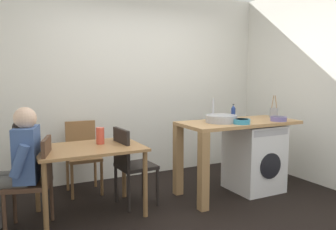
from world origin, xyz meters
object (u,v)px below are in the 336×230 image
at_px(colander, 279,119).
at_px(vase, 100,136).
at_px(washing_machine, 254,157).
at_px(bottle_tall_green, 233,112).
at_px(seated_person, 18,163).
at_px(chair_person_seat, 36,178).
at_px(chair_opposite, 130,162).
at_px(mixing_bowl, 241,121).
at_px(dining_table, 89,156).
at_px(utensil_crock, 274,113).
at_px(chair_spare_by_wall, 83,152).

xyz_separation_m(colander, vase, (-2.14, 0.49, -0.12)).
bearing_deg(vase, washing_machine, -7.95).
distance_m(bottle_tall_green, colander, 0.57).
bearing_deg(seated_person, chair_person_seat, -90.00).
relative_size(chair_opposite, colander, 4.50).
xyz_separation_m(chair_person_seat, vase, (0.70, 0.22, 0.32)).
distance_m(chair_opposite, seated_person, 1.20).
xyz_separation_m(seated_person, washing_machine, (2.80, -0.10, -0.24)).
distance_m(chair_person_seat, washing_machine, 2.65).
xyz_separation_m(mixing_bowl, vase, (-1.57, 0.47, -0.12)).
height_order(dining_table, utensil_crock, utensil_crock).
bearing_deg(vase, colander, -12.91).
distance_m(seated_person, colander, 3.02).
relative_size(dining_table, chair_opposite, 1.22).
bearing_deg(utensil_crock, vase, 174.58).
distance_m(chair_person_seat, seated_person, 0.23).
bearing_deg(bottle_tall_green, seated_person, -177.98).
bearing_deg(chair_spare_by_wall, bottle_tall_green, 159.42).
xyz_separation_m(bottle_tall_green, utensil_crock, (0.57, -0.14, -0.02)).
relative_size(chair_person_seat, bottle_tall_green, 4.52).
height_order(chair_opposite, seated_person, seated_person).
relative_size(dining_table, bottle_tall_green, 5.52).
height_order(chair_opposite, mixing_bowl, mixing_bowl).
relative_size(washing_machine, bottle_tall_green, 4.32).
bearing_deg(dining_table, chair_person_seat, -167.53).
distance_m(bottle_tall_green, utensil_crock, 0.59).
height_order(seated_person, bottle_tall_green, seated_person).
distance_m(seated_person, mixing_bowl, 2.46).
height_order(seated_person, utensil_crock, utensil_crock).
bearing_deg(colander, utensil_crock, 56.30).
bearing_deg(chair_opposite, seated_person, -88.45).
bearing_deg(dining_table, mixing_bowl, -12.15).
relative_size(chair_person_seat, colander, 4.50).
height_order(washing_machine, colander, colander).
relative_size(colander, vase, 1.10).
height_order(utensil_crock, vase, utensil_crock).
relative_size(dining_table, utensil_crock, 3.67).
bearing_deg(chair_person_seat, chair_opposite, -64.18).
distance_m(chair_person_seat, utensil_crock, 3.06).
bearing_deg(chair_opposite, washing_machine, 78.14).
relative_size(chair_opposite, seated_person, 0.75).
height_order(seated_person, mixing_bowl, seated_person).
height_order(chair_person_seat, chair_spare_by_wall, same).
distance_m(dining_table, colander, 2.34).
bearing_deg(washing_machine, utensil_crock, 8.10).
bearing_deg(chair_opposite, vase, -103.92).
bearing_deg(vase, chair_spare_by_wall, 93.99).
relative_size(mixing_bowl, colander, 1.05).
relative_size(washing_machine, colander, 4.30).
height_order(chair_spare_by_wall, seated_person, seated_person).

